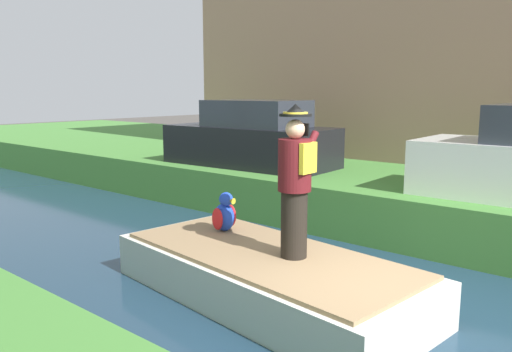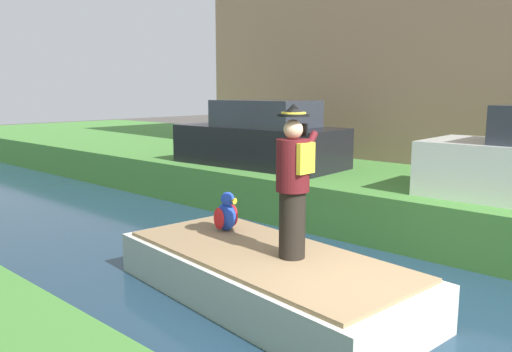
{
  "view_description": "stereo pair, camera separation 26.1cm",
  "coord_description": "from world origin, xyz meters",
  "px_view_note": "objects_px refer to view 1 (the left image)",
  "views": [
    {
      "loc": [
        -4.81,
        -2.22,
        2.72
      ],
      "look_at": [
        0.22,
        2.02,
        1.61
      ],
      "focal_mm": 35.91,
      "sensor_mm": 36.0,
      "label": 1
    },
    {
      "loc": [
        -4.64,
        -2.42,
        2.72
      ],
      "look_at": [
        0.22,
        2.02,
        1.61
      ],
      "focal_mm": 35.91,
      "sensor_mm": 36.0,
      "label": 2
    }
  ],
  "objects_px": {
    "boat": "(267,275)",
    "person_pirate": "(295,182)",
    "parked_car_dark": "(251,138)",
    "parrot_plush": "(225,214)"
  },
  "relations": [
    {
      "from": "boat",
      "to": "parrot_plush",
      "type": "relative_size",
      "value": 7.68
    },
    {
      "from": "parrot_plush",
      "to": "person_pirate",
      "type": "bearing_deg",
      "value": -101.68
    },
    {
      "from": "boat",
      "to": "person_pirate",
      "type": "height_order",
      "value": "person_pirate"
    },
    {
      "from": "person_pirate",
      "to": "parked_car_dark",
      "type": "bearing_deg",
      "value": 48.94
    },
    {
      "from": "person_pirate",
      "to": "boat",
      "type": "bearing_deg",
      "value": 104.38
    },
    {
      "from": "person_pirate",
      "to": "parked_car_dark",
      "type": "xyz_separation_m",
      "value": [
        4.05,
        4.16,
        -0.02
      ]
    },
    {
      "from": "boat",
      "to": "person_pirate",
      "type": "distance_m",
      "value": 1.29
    },
    {
      "from": "parrot_plush",
      "to": "parked_car_dark",
      "type": "height_order",
      "value": "parked_car_dark"
    },
    {
      "from": "parrot_plush",
      "to": "boat",
      "type": "bearing_deg",
      "value": -109.11
    },
    {
      "from": "person_pirate",
      "to": "parked_car_dark",
      "type": "distance_m",
      "value": 5.81
    }
  ]
}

